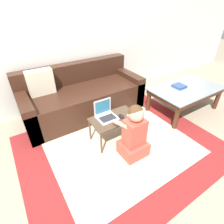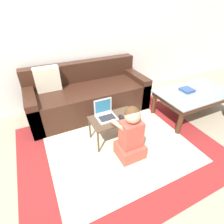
{
  "view_description": "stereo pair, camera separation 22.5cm",
  "coord_description": "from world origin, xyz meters",
  "px_view_note": "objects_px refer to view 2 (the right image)",
  "views": [
    {
      "loc": [
        -1.02,
        -1.35,
        1.66
      ],
      "look_at": [
        -0.0,
        0.23,
        0.41
      ],
      "focal_mm": 28.0,
      "sensor_mm": 36.0,
      "label": 1
    },
    {
      "loc": [
        -0.82,
        -1.46,
        1.66
      ],
      "look_at": [
        -0.0,
        0.23,
        0.41
      ],
      "focal_mm": 28.0,
      "sensor_mm": 36.0,
      "label": 2
    }
  ],
  "objects_px": {
    "coffee_table": "(194,95)",
    "laptop": "(106,115)",
    "book_on_table": "(187,90)",
    "couch": "(88,95)",
    "computer_mouse": "(121,117)",
    "laptop_desk": "(114,120)",
    "person_seated": "(131,136)"
  },
  "relations": [
    {
      "from": "coffee_table",
      "to": "laptop",
      "type": "distance_m",
      "value": 1.5
    },
    {
      "from": "laptop",
      "to": "book_on_table",
      "type": "relative_size",
      "value": 1.35
    },
    {
      "from": "couch",
      "to": "computer_mouse",
      "type": "xyz_separation_m",
      "value": [
        0.14,
        -0.9,
        0.09
      ]
    },
    {
      "from": "couch",
      "to": "book_on_table",
      "type": "bearing_deg",
      "value": -29.44
    },
    {
      "from": "coffee_table",
      "to": "laptop_desk",
      "type": "distance_m",
      "value": 1.41
    },
    {
      "from": "laptop_desk",
      "to": "book_on_table",
      "type": "bearing_deg",
      "value": 3.13
    },
    {
      "from": "computer_mouse",
      "to": "book_on_table",
      "type": "distance_m",
      "value": 1.25
    },
    {
      "from": "laptop",
      "to": "computer_mouse",
      "type": "relative_size",
      "value": 2.6
    },
    {
      "from": "person_seated",
      "to": "book_on_table",
      "type": "bearing_deg",
      "value": 18.59
    },
    {
      "from": "laptop_desk",
      "to": "person_seated",
      "type": "bearing_deg",
      "value": -82.94
    },
    {
      "from": "couch",
      "to": "coffee_table",
      "type": "xyz_separation_m",
      "value": [
        1.47,
        -0.86,
        0.07
      ]
    },
    {
      "from": "coffee_table",
      "to": "book_on_table",
      "type": "relative_size",
      "value": 6.38
    },
    {
      "from": "computer_mouse",
      "to": "book_on_table",
      "type": "bearing_deg",
      "value": 5.39
    },
    {
      "from": "couch",
      "to": "book_on_table",
      "type": "relative_size",
      "value": 10.49
    },
    {
      "from": "coffee_table",
      "to": "laptop",
      "type": "height_order",
      "value": "laptop"
    },
    {
      "from": "couch",
      "to": "coffee_table",
      "type": "relative_size",
      "value": 1.64
    },
    {
      "from": "coffee_table",
      "to": "computer_mouse",
      "type": "relative_size",
      "value": 12.32
    },
    {
      "from": "laptop_desk",
      "to": "computer_mouse",
      "type": "bearing_deg",
      "value": -28.1
    },
    {
      "from": "couch",
      "to": "person_seated",
      "type": "relative_size",
      "value": 2.7
    },
    {
      "from": "computer_mouse",
      "to": "book_on_table",
      "type": "xyz_separation_m",
      "value": [
        1.24,
        0.12,
        0.06
      ]
    },
    {
      "from": "laptop_desk",
      "to": "computer_mouse",
      "type": "height_order",
      "value": "computer_mouse"
    },
    {
      "from": "book_on_table",
      "to": "computer_mouse",
      "type": "bearing_deg",
      "value": -174.61
    },
    {
      "from": "coffee_table",
      "to": "person_seated",
      "type": "relative_size",
      "value": 1.65
    },
    {
      "from": "laptop",
      "to": "coffee_table",
      "type": "bearing_deg",
      "value": -2.45
    },
    {
      "from": "laptop_desk",
      "to": "computer_mouse",
      "type": "relative_size",
      "value": 6.54
    },
    {
      "from": "coffee_table",
      "to": "laptop",
      "type": "bearing_deg",
      "value": 177.55
    },
    {
      "from": "laptop",
      "to": "person_seated",
      "type": "relative_size",
      "value": 0.35
    },
    {
      "from": "laptop_desk",
      "to": "person_seated",
      "type": "relative_size",
      "value": 0.87
    },
    {
      "from": "coffee_table",
      "to": "laptop_desk",
      "type": "height_order",
      "value": "coffee_table"
    },
    {
      "from": "laptop",
      "to": "book_on_table",
      "type": "height_order",
      "value": "laptop"
    },
    {
      "from": "computer_mouse",
      "to": "couch",
      "type": "bearing_deg",
      "value": 99.09
    },
    {
      "from": "computer_mouse",
      "to": "person_seated",
      "type": "distance_m",
      "value": 0.32
    }
  ]
}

